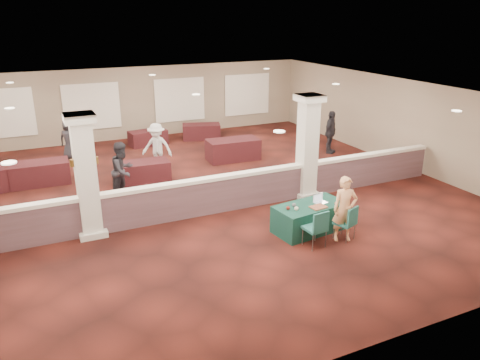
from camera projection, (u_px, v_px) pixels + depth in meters
name	position (u px, v px, depth m)	size (l,w,h in m)	color
ground	(199.00, 195.00, 14.87)	(16.00, 16.00, 0.00)	#481812
wall_back	(137.00, 103.00, 21.16)	(16.00, 0.04, 3.20)	#83705A
wall_front	(368.00, 269.00, 7.50)	(16.00, 0.04, 3.20)	#83705A
wall_right	(399.00, 122.00, 17.49)	(0.04, 16.00, 3.20)	#83705A
ceiling	(196.00, 94.00, 13.79)	(16.00, 16.00, 0.02)	white
partition_wall	(217.00, 194.00, 13.40)	(15.60, 0.28, 1.10)	#50363A
column_left	(86.00, 175.00, 11.65)	(0.72, 0.72, 3.20)	silver
column_right	(307.00, 146.00, 14.22)	(0.72, 0.72, 3.20)	silver
sconce_left	(72.00, 163.00, 11.42)	(0.12, 0.12, 0.18)	brown
sconce_right	(96.00, 160.00, 11.64)	(0.12, 0.12, 0.18)	brown
near_table	(310.00, 218.00, 12.33)	(1.91, 0.95, 0.73)	#0E3329
conf_chair_main	(348.00, 220.00, 11.74)	(0.59, 0.59, 0.92)	#216157
conf_chair_side	(317.00, 226.00, 11.35)	(0.53, 0.54, 0.98)	#216157
woman	(345.00, 209.00, 11.66)	(0.61, 0.40, 1.69)	#FFB26E
far_table_front_center	(143.00, 172.00, 15.88)	(1.77, 0.88, 0.72)	black
far_table_front_right	(233.00, 150.00, 18.29)	(2.00, 1.00, 0.81)	black
far_table_back_left	(40.00, 173.00, 15.70)	(1.88, 0.94, 0.76)	black
far_table_back_center	(148.00, 138.00, 20.32)	(1.59, 0.79, 0.64)	black
far_table_back_right	(201.00, 132.00, 21.29)	(1.69, 0.84, 0.68)	black
attendee_a	(123.00, 171.00, 14.27)	(0.87, 0.48, 1.82)	black
attendee_b	(157.00, 147.00, 16.94)	(1.11, 0.51, 1.73)	beige
attendee_c	(330.00, 132.00, 19.00)	(1.02, 0.49, 1.74)	black
attendee_d	(69.00, 140.00, 18.16)	(0.80, 0.43, 1.61)	black
laptop_base	(321.00, 203.00, 12.31)	(0.33, 0.23, 0.02)	silver
laptop_screen	(318.00, 197.00, 12.37)	(0.33, 0.01, 0.22)	silver
screen_glow	(318.00, 198.00, 12.37)	(0.30, 0.00, 0.19)	silver
knitting	(318.00, 207.00, 12.03)	(0.40, 0.30, 0.03)	#CE5421
yarn_cream	(296.00, 209.00, 11.83)	(0.11, 0.11, 0.11)	beige
yarn_red	(288.00, 208.00, 11.88)	(0.10, 0.10, 0.10)	maroon
yarn_grey	(294.00, 205.00, 12.06)	(0.10, 0.10, 0.10)	#535358
scissors	(337.00, 203.00, 12.31)	(0.12, 0.03, 0.01)	red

